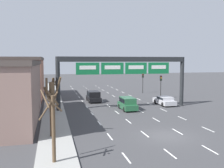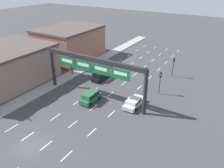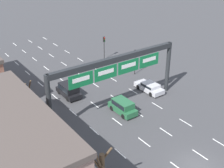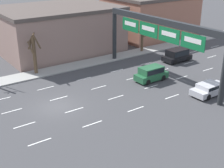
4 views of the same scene
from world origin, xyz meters
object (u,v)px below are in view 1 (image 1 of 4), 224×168
suv_black (94,96)px  car_silver (165,100)px  suv_green (127,103)px  traffic_light_mid_block (143,79)px  traffic_light_near_gantry (161,82)px  tree_bare_third (54,89)px  sign_gantry (124,68)px  tree_bare_second (52,105)px  tree_bare_closest (53,124)px

suv_black → car_silver: suv_black is taller
suv_black → suv_green: size_ratio=1.05×
car_silver → traffic_light_mid_block: 14.38m
traffic_light_near_gantry → tree_bare_third: size_ratio=0.92×
sign_gantry → car_silver: size_ratio=4.07×
tree_bare_third → sign_gantry: bearing=-30.6°
sign_gantry → traffic_light_near_gantry: 11.57m
sign_gantry → traffic_light_mid_block: (8.64, 15.25, -2.69)m
traffic_light_mid_block → tree_bare_second: (-18.51, -26.81, -0.11)m
sign_gantry → suv_green: (0.18, -1.24, -4.71)m
car_silver → suv_black: bearing=151.2°
traffic_light_mid_block → traffic_light_near_gantry: bearing=-88.4°
suv_black → tree_bare_third: (-6.31, -1.06, 1.41)m
traffic_light_near_gantry → tree_bare_closest: tree_bare_closest is taller
sign_gantry → suv_green: size_ratio=4.61×
suv_green → tree_bare_second: 14.54m
suv_black → tree_bare_third: bearing=-170.5°
sign_gantry → suv_black: 8.78m
suv_black → traffic_light_mid_block: size_ratio=1.02×
traffic_light_mid_block → tree_bare_closest: bearing=-119.5°
car_silver → suv_green: (-6.66, -2.40, 0.26)m
traffic_light_mid_block → tree_bare_closest: 37.51m
sign_gantry → traffic_light_mid_block: 17.73m
sign_gantry → traffic_light_near_gantry: size_ratio=4.50×
suv_black → tree_bare_second: (-6.67, -18.26, 1.89)m
suv_green → tree_bare_third: 11.97m
sign_gantry → car_silver: bearing=9.6°
tree_bare_closest → traffic_light_near_gantry: bearing=52.4°
traffic_light_near_gantry → traffic_light_mid_block: (-0.23, 8.31, -0.00)m
traffic_light_near_gantry → tree_bare_second: tree_bare_second is taller
suv_green → tree_bare_second: size_ratio=0.78×
tree_bare_second → tree_bare_third: 17.21m
suv_black → traffic_light_mid_block: 14.74m
tree_bare_second → traffic_light_mid_block: bearing=55.4°
traffic_light_near_gantry → tree_bare_third: tree_bare_third is taller
suv_green → tree_bare_closest: tree_bare_closest is taller
suv_black → car_silver: (10.05, -5.53, -0.27)m
traffic_light_near_gantry → tree_bare_closest: bearing=-127.6°
tree_bare_second → sign_gantry: bearing=49.5°
suv_black → car_silver: bearing=-28.8°
car_silver → tree_bare_second: (-16.71, -12.73, 2.16)m
suv_black → traffic_light_near_gantry: traffic_light_near_gantry is taller
suv_black → traffic_light_near_gantry: (12.07, 0.24, 2.01)m
car_silver → suv_green: 7.08m
tree_bare_closest → tree_bare_second: (-0.01, 5.82, 0.23)m
car_silver → sign_gantry: bearing=-170.4°
car_silver → tree_bare_closest: tree_bare_closest is taller
traffic_light_mid_block → tree_bare_closest: tree_bare_closest is taller
traffic_light_mid_block → car_silver: bearing=-97.3°
traffic_light_mid_block → tree_bare_second: tree_bare_second is taller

